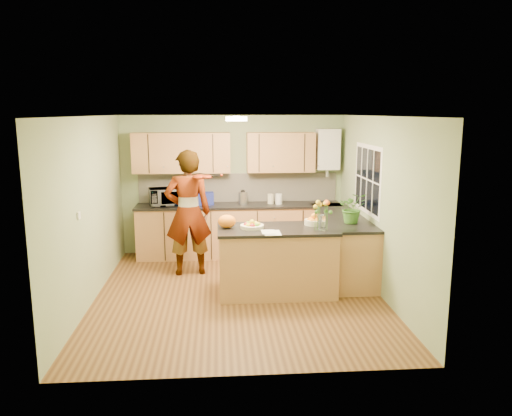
{
  "coord_description": "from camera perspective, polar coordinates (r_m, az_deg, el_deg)",
  "views": [
    {
      "loc": [
        -0.26,
        -6.76,
        2.55
      ],
      "look_at": [
        0.29,
        0.5,
        1.15
      ],
      "focal_mm": 35.0,
      "sensor_mm": 36.0,
      "label": 1
    }
  ],
  "objects": [
    {
      "name": "wall_back",
      "position": [
        9.1,
        -2.66,
        2.67
      ],
      "size": [
        4.0,
        0.02,
        2.5
      ],
      "primitive_type": "cube",
      "color": "#8AA072",
      "rests_on": "floor"
    },
    {
      "name": "jar_cream",
      "position": [
        8.92,
        1.67,
        1.06
      ],
      "size": [
        0.14,
        0.14,
        0.17
      ],
      "primitive_type": "cylinder",
      "rotation": [
        0.0,
        0.0,
        -0.31
      ],
      "color": "beige",
      "rests_on": "back_counter"
    },
    {
      "name": "right_counter",
      "position": [
        8.13,
        9.79,
        -4.09
      ],
      "size": [
        0.62,
        2.24,
        0.94
      ],
      "color": "#B07946",
      "rests_on": "floor"
    },
    {
      "name": "wall_front",
      "position": [
        4.7,
        -0.98,
        -5.19
      ],
      "size": [
        4.0,
        0.02,
        2.5
      ],
      "primitive_type": "cube",
      "color": "#8AA072",
      "rests_on": "floor"
    },
    {
      "name": "violin",
      "position": [
        7.59,
        -6.47,
        3.56
      ],
      "size": [
        0.58,
        0.51,
        0.15
      ],
      "primitive_type": null,
      "rotation": [
        0.17,
        0.0,
        -0.61
      ],
      "color": "#4F1604",
      "rests_on": "violinist"
    },
    {
      "name": "back_counter",
      "position": [
        8.96,
        -1.92,
        -2.53
      ],
      "size": [
        3.64,
        0.62,
        0.94
      ],
      "color": "#B07946",
      "rests_on": "floor"
    },
    {
      "name": "ceiling",
      "position": [
        6.76,
        -2.16,
        10.45
      ],
      "size": [
        4.0,
        4.5,
        0.02
      ],
      "primitive_type": "cube",
      "color": "white",
      "rests_on": "wall_back"
    },
    {
      "name": "potted_plant",
      "position": [
        7.46,
        10.98,
        0.02
      ],
      "size": [
        0.44,
        0.39,
        0.46
      ],
      "primitive_type": "imported",
      "rotation": [
        0.0,
        0.0,
        -0.08
      ],
      "color": "#3D7627",
      "rests_on": "right_counter"
    },
    {
      "name": "ceiling_lamp",
      "position": [
        7.06,
        -2.26,
        10.16
      ],
      "size": [
        0.3,
        0.3,
        0.07
      ],
      "color": "#FFEABF",
      "rests_on": "ceiling"
    },
    {
      "name": "kettle",
      "position": [
        8.87,
        -1.51,
        1.23
      ],
      "size": [
        0.16,
        0.16,
        0.3
      ],
      "rotation": [
        0.0,
        0.0,
        0.33
      ],
      "color": "silver",
      "rests_on": "back_counter"
    },
    {
      "name": "peninsula_island",
      "position": [
        7.13,
        2.37,
        -6.01
      ],
      "size": [
        1.67,
        0.85,
        0.96
      ],
      "color": "#B07946",
      "rests_on": "floor"
    },
    {
      "name": "floor",
      "position": [
        7.23,
        -2.02,
        -9.78
      ],
      "size": [
        4.5,
        4.5,
        0.0
      ],
      "primitive_type": "plane",
      "color": "#533317",
      "rests_on": "ground"
    },
    {
      "name": "violinist",
      "position": [
        7.91,
        -7.77,
        -0.55
      ],
      "size": [
        0.78,
        0.57,
        1.99
      ],
      "primitive_type": "imported",
      "rotation": [
        0.0,
        0.0,
        3.28
      ],
      "color": "#DAAA85",
      "rests_on": "floor"
    },
    {
      "name": "jar_white",
      "position": [
        8.88,
        2.63,
        1.04
      ],
      "size": [
        0.13,
        0.13,
        0.19
      ],
      "primitive_type": "cylinder",
      "rotation": [
        0.0,
        0.0,
        -0.07
      ],
      "color": "white",
      "rests_on": "back_counter"
    },
    {
      "name": "orange_bowl",
      "position": [
        7.22,
        6.61,
        -1.41
      ],
      "size": [
        0.27,
        0.27,
        0.16
      ],
      "color": "beige",
      "rests_on": "peninsula_island"
    },
    {
      "name": "boiler",
      "position": [
        9.09,
        8.19,
        6.66
      ],
      "size": [
        0.4,
        0.3,
        0.86
      ],
      "color": "white",
      "rests_on": "wall_back"
    },
    {
      "name": "wall_right",
      "position": [
        7.24,
        13.92,
        0.22
      ],
      "size": [
        0.02,
        4.5,
        2.5
      ],
      "primitive_type": "cube",
      "color": "#8AA072",
      "rests_on": "floor"
    },
    {
      "name": "light_switch",
      "position": [
        6.52,
        -19.6,
        -0.82
      ],
      "size": [
        0.02,
        0.09,
        0.09
      ],
      "primitive_type": "cube",
      "color": "white",
      "rests_on": "wall_left"
    },
    {
      "name": "orange_bag",
      "position": [
        6.99,
        -3.35,
        -1.54
      ],
      "size": [
        0.28,
        0.25,
        0.19
      ],
      "primitive_type": "ellipsoid",
      "rotation": [
        0.0,
        0.0,
        0.18
      ],
      "color": "orange",
      "rests_on": "peninsula_island"
    },
    {
      "name": "window_right",
      "position": [
        7.76,
        12.6,
        3.22
      ],
      "size": [
        0.01,
        1.3,
        1.05
      ],
      "color": "white",
      "rests_on": "wall_right"
    },
    {
      "name": "microwave",
      "position": [
        8.87,
        -10.28,
        1.26
      ],
      "size": [
        0.63,
        0.49,
        0.31
      ],
      "primitive_type": "imported",
      "rotation": [
        0.0,
        0.0,
        0.24
      ],
      "color": "white",
      "rests_on": "back_counter"
    },
    {
      "name": "papers",
      "position": [
        6.7,
        1.86,
        -2.83
      ],
      "size": [
        0.22,
        0.3,
        0.01
      ],
      "primitive_type": "cube",
      "color": "white",
      "rests_on": "peninsula_island"
    },
    {
      "name": "flower_vase",
      "position": [
        6.87,
        7.58,
        -0.02
      ],
      "size": [
        0.25,
        0.25,
        0.46
      ],
      "rotation": [
        0.0,
        0.0,
        0.02
      ],
      "color": "silver",
      "rests_on": "peninsula_island"
    },
    {
      "name": "splashback",
      "position": [
        9.1,
        -2.02,
        2.36
      ],
      "size": [
        3.6,
        0.02,
        0.52
      ],
      "primitive_type": "cube",
      "color": "beige",
      "rests_on": "back_counter"
    },
    {
      "name": "upper_cabinets",
      "position": [
        8.87,
        -3.8,
        6.34
      ],
      "size": [
        3.2,
        0.34,
        0.7
      ],
      "color": "#B07946",
      "rests_on": "wall_back"
    },
    {
      "name": "blue_box",
      "position": [
        8.87,
        -5.76,
        1.1
      ],
      "size": [
        0.29,
        0.22,
        0.22
      ],
      "primitive_type": "cube",
      "rotation": [
        0.0,
        0.0,
        0.09
      ],
      "color": "navy",
      "rests_on": "back_counter"
    },
    {
      "name": "fruit_dish",
      "position": [
        6.96,
        -0.45,
        -1.95
      ],
      "size": [
        0.33,
        0.33,
        0.12
      ],
      "color": "beige",
      "rests_on": "peninsula_island"
    },
    {
      "name": "wall_left",
      "position": [
        7.1,
        -18.44,
        -0.23
      ],
      "size": [
        0.02,
        4.5,
        2.5
      ],
      "primitive_type": "cube",
      "color": "#8AA072",
      "rests_on": "floor"
    }
  ]
}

